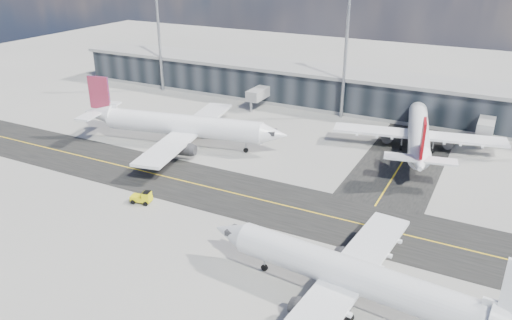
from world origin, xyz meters
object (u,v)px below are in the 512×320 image
object	(u,v)px
baggage_tug	(143,197)
service_van	(456,138)
airliner_af	(180,125)
airliner_near	(358,278)
airliner_redtail	(419,133)

from	to	relation	value
baggage_tug	service_van	bearing A→B (deg)	130.39
airliner_af	airliner_near	world-z (taller)	airliner_af
airliner_near	service_van	xyz separation A→B (m)	(3.00, 57.00, -2.95)
service_van	airliner_redtail	bearing A→B (deg)	-133.98
airliner_near	service_van	size ratio (longest dim) A/B	7.62
airliner_af	baggage_tug	size ratio (longest dim) A/B	12.34
baggage_tug	service_van	xyz separation A→B (m)	(38.45, 49.19, -0.31)
airliner_near	service_van	bearing A→B (deg)	2.19
airliner_af	baggage_tug	world-z (taller)	airliner_af
service_van	baggage_tug	bearing A→B (deg)	-138.20
airliner_near	airliner_af	bearing A→B (deg)	60.91
airliner_redtail	airliner_af	bearing A→B (deg)	-167.67
airliner_near	service_van	world-z (taller)	airliner_near
baggage_tug	airliner_near	bearing A→B (deg)	65.99
airliner_af	airliner_near	bearing A→B (deg)	44.81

